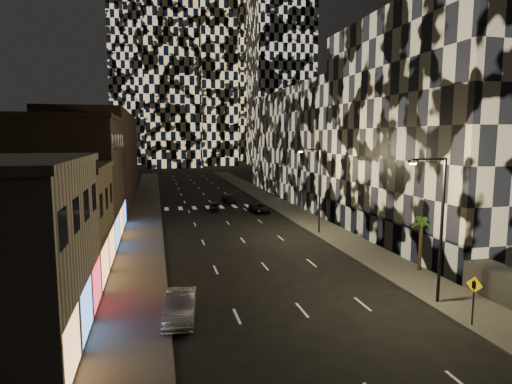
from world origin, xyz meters
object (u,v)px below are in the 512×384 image
car_dark_midlane (214,207)px  ped_sign (474,292)px  car_dark_rightlane (259,208)px  palm_tree (421,226)px  car_silver_parked (181,307)px  streetlight_near (439,220)px  streetlight_far (318,184)px  car_dark_oncoming (229,198)px

car_dark_midlane → ped_sign: (8.80, -40.10, 1.39)m
car_dark_rightlane → palm_tree: size_ratio=1.08×
car_silver_parked → streetlight_near: bearing=2.8°
car_dark_rightlane → streetlight_far: bearing=-81.3°
car_silver_parked → ped_sign: 16.23m
car_dark_oncoming → ped_sign: size_ratio=1.66×
car_dark_oncoming → car_dark_midlane: bearing=63.0°
palm_tree → ped_sign: bearing=-107.9°
car_dark_oncoming → palm_tree: palm_tree is taller
streetlight_near → streetlight_far: same height
streetlight_near → ped_sign: streetlight_near is taller
car_dark_oncoming → car_dark_rightlane: (2.45, -10.34, -0.03)m
car_dark_oncoming → car_dark_rightlane: size_ratio=1.00×
streetlight_near → ped_sign: (-0.06, -3.36, -3.35)m
car_silver_parked → car_dark_midlane: (6.70, 35.45, -0.17)m
car_silver_parked → car_dark_oncoming: bearing=84.3°
car_dark_rightlane → car_dark_midlane: bearing=150.0°
streetlight_near → car_dark_rightlane: (-3.00, 33.82, -4.72)m
car_dark_oncoming → car_dark_rightlane: car_dark_oncoming is taller
car_dark_oncoming → car_silver_parked: bearing=74.5°
ped_sign → streetlight_near: bearing=69.0°
car_silver_parked → car_dark_rightlane: (12.56, 32.52, -0.15)m
streetlight_near → car_dark_midlane: 38.09m
streetlight_near → palm_tree: bearing=63.6°
streetlight_far → car_dark_rightlane: (-3.00, 13.82, -4.72)m
car_dark_rightlane → car_dark_oncoming: bearing=99.8°
streetlight_near → car_dark_midlane: size_ratio=2.52×
streetlight_near → car_dark_midlane: streetlight_near is taller
car_silver_parked → ped_sign: (15.50, -4.66, 1.22)m
car_dark_midlane → car_dark_oncoming: (3.41, 7.41, 0.05)m
car_dark_midlane → car_dark_oncoming: car_dark_oncoming is taller
car_dark_oncoming → ped_sign: ped_sign is taller
streetlight_near → ped_sign: 4.75m
car_dark_oncoming → car_dark_rightlane: 10.62m
car_dark_midlane → palm_tree: size_ratio=0.85×
streetlight_far → car_dark_oncoming: 25.20m
car_silver_parked → ped_sign: size_ratio=1.74×
car_dark_oncoming → streetlight_far: bearing=100.4°
car_silver_parked → car_dark_midlane: car_silver_parked is taller
ped_sign → palm_tree: palm_tree is taller
car_silver_parked → palm_tree: palm_tree is taller
car_silver_parked → car_dark_oncoming: car_silver_parked is taller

